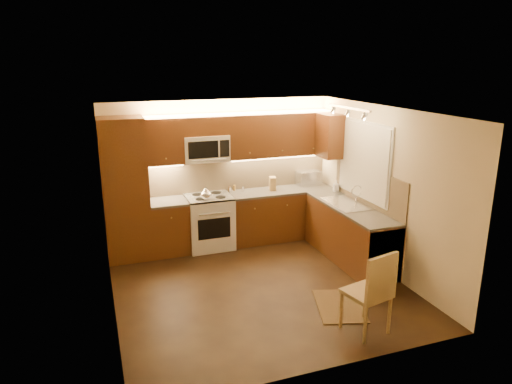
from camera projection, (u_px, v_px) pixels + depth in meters
name	position (u px, v px, depth m)	size (l,w,h in m)	color
floor	(259.00, 286.00, 6.74)	(4.00, 4.00, 0.01)	black
ceiling	(259.00, 111.00, 6.06)	(4.00, 4.00, 0.01)	beige
wall_back	(220.00, 172.00, 8.21)	(4.00, 0.01, 2.50)	beige
wall_front	(329.00, 260.00, 4.59)	(4.00, 0.01, 2.50)	beige
wall_left	(107.00, 220.00, 5.75)	(0.01, 4.00, 2.50)	beige
wall_right	(384.00, 190.00, 7.05)	(0.01, 4.00, 2.50)	beige
pantry	(125.00, 190.00, 7.43)	(0.70, 0.60, 2.30)	#46220F
base_cab_back_left	(169.00, 228.00, 7.84)	(0.62, 0.60, 0.86)	#46220F
counter_back_left	(168.00, 202.00, 7.72)	(0.62, 0.60, 0.04)	#32302D
base_cab_back_right	(281.00, 215.00, 8.50)	(1.92, 0.60, 0.86)	#46220F
counter_back_right	(281.00, 191.00, 8.38)	(1.92, 0.60, 0.04)	#32302D
base_cab_right	(350.00, 234.00, 7.54)	(0.60, 2.00, 0.86)	#46220F
counter_right	(351.00, 208.00, 7.41)	(0.60, 2.00, 0.04)	#32302D
dishwasher	(374.00, 251.00, 6.90)	(0.58, 0.60, 0.84)	silver
backsplash_back	(239.00, 173.00, 8.33)	(3.30, 0.02, 0.60)	tan
backsplash_right	(368.00, 187.00, 7.42)	(0.02, 2.00, 0.60)	tan
upper_cab_back_left	(163.00, 141.00, 7.56)	(0.62, 0.35, 0.75)	#46220F
upper_cab_back_right	(279.00, 135.00, 8.22)	(1.92, 0.35, 0.75)	#46220F
upper_cab_bridge	(204.00, 126.00, 7.72)	(0.76, 0.35, 0.31)	#46220F
upper_cab_right_corner	(331.00, 136.00, 8.09)	(0.35, 0.50, 0.75)	#46220F
stove	(209.00, 222.00, 8.04)	(0.76, 0.65, 0.92)	silver
microwave	(205.00, 148.00, 7.81)	(0.76, 0.38, 0.44)	silver
window_frame	(364.00, 160.00, 7.44)	(0.03, 1.44, 1.24)	silver
window_blinds	(363.00, 160.00, 7.44)	(0.02, 1.36, 1.16)	silver
sink	(347.00, 200.00, 7.52)	(0.52, 0.86, 0.15)	silver
faucet	(357.00, 194.00, 7.56)	(0.20, 0.04, 0.30)	silver
track_light_bar	(348.00, 108.00, 6.93)	(0.04, 1.20, 0.03)	silver
kettle	(206.00, 193.00, 7.68)	(0.19, 0.19, 0.22)	silver
toaster_oven	(308.00, 178.00, 8.69)	(0.43, 0.33, 0.26)	silver
knife_block	(273.00, 184.00, 8.33)	(0.11, 0.17, 0.24)	olive
spice_jar_a	(230.00, 190.00, 8.21)	(0.04, 0.04, 0.09)	silver
spice_jar_b	(230.00, 189.00, 8.25)	(0.05, 0.05, 0.08)	brown
spice_jar_c	(243.00, 189.00, 8.24)	(0.05, 0.05, 0.09)	silver
spice_jar_d	(234.00, 188.00, 8.32)	(0.05, 0.05, 0.10)	olive
soap_bottle	(336.00, 186.00, 8.25)	(0.09, 0.09, 0.19)	white
rug	(339.00, 306.00, 6.19)	(0.59, 0.88, 0.01)	black
dining_chair	(367.00, 291.00, 5.50)	(0.46, 0.46, 1.05)	olive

